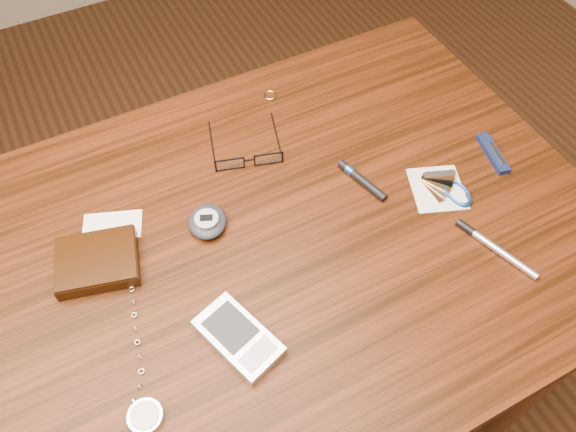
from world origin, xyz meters
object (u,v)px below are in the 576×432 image
desk (269,276)px  pedometer (207,221)px  notepad_keys (447,189)px  eyeglasses (249,159)px  silver_pen (490,244)px  pocket_knife (493,153)px  pda_phone (238,337)px  wallet_and_card (98,261)px  pocket_watch (144,409)px

desk → pedometer: (-0.07, 0.06, 0.11)m
notepad_keys → eyeglasses: bearing=142.4°
pedometer → silver_pen: bearing=-32.4°
desk → pocket_knife: pocket_knife is taller
eyeglasses → silver_pen: eyeglasses is taller
silver_pen → pda_phone: bearing=174.7°
pocket_knife → notepad_keys: bearing=-167.5°
desk → pedometer: bearing=136.0°
pocket_knife → silver_pen: (-0.12, -0.14, -0.00)m
pedometer → pocket_knife: (0.46, -0.08, -0.01)m
eyeglasses → notepad_keys: (0.25, -0.19, -0.01)m
wallet_and_card → pocket_knife: bearing=-8.3°
pedometer → desk: bearing=-44.0°
pocket_watch → pedometer: (0.17, 0.21, 0.01)m
pda_phone → eyeglasses: bearing=62.4°
desk → pda_phone: pda_phone is taller
pocket_knife → silver_pen: 0.18m
desk → notepad_keys: notepad_keys is taller
wallet_and_card → pocket_knife: 0.63m
eyeglasses → pocket_knife: 0.40m
desk → eyeglasses: bearing=74.7°
wallet_and_card → pda_phone: 0.23m
eyeglasses → pocket_watch: bearing=-133.0°
pda_phone → pedometer: (0.03, 0.18, 0.00)m
wallet_and_card → eyeglasses: (0.27, 0.08, -0.00)m
pocket_watch → pedometer: pedometer is taller
pda_phone → pedometer: 0.19m
desk → pocket_knife: 0.41m
wallet_and_card → pedometer: 0.16m
eyeglasses → silver_pen: size_ratio=1.07×
eyeglasses → pocket_knife: (0.36, -0.17, -0.01)m
pda_phone → silver_pen: 0.38m
desk → wallet_and_card: (-0.23, 0.07, 0.11)m
pedometer → silver_pen: (0.35, -0.22, -0.01)m
pedometer → silver_pen: 0.41m
pedometer → pda_phone: bearing=-100.5°
desk → pda_phone: bearing=-129.6°
pocket_watch → notepad_keys: (0.53, 0.11, -0.00)m
pocket_knife → pocket_watch: bearing=-168.4°
pocket_watch → notepad_keys: size_ratio=2.64×
pocket_watch → pedometer: 0.28m
eyeglasses → pocket_knife: size_ratio=1.62×
wallet_and_card → eyeglasses: bearing=15.7°
pocket_watch → pocket_knife: size_ratio=3.38×
desk → wallet_and_card: bearing=162.6°
pda_phone → silver_pen: size_ratio=0.99×
pda_phone → silver_pen: bearing=-5.3°
pocket_knife → desk: bearing=177.1°
pedometer → pocket_knife: bearing=-10.2°
eyeglasses → notepad_keys: 0.31m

